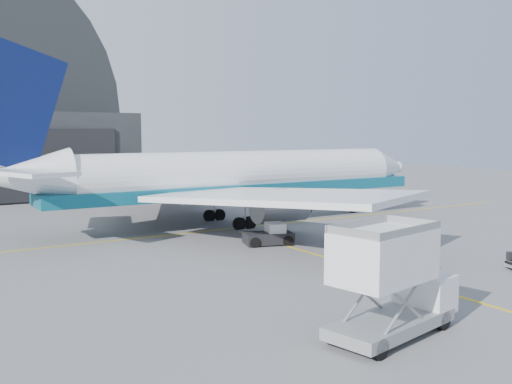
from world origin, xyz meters
TOP-DOWN VIEW (x-y plane):
  - ground at (0.00, 0.00)m, footprint 200.00×200.00m
  - taxi_lines at (0.00, 12.67)m, footprint 80.00×42.12m
  - distant_bldg_a at (38.00, 72.00)m, footprint 14.00×8.00m
  - distant_bldg_b at (55.00, 68.00)m, footprint 8.00×6.00m
  - airliner at (1.26, 22.37)m, footprint 48.69×47.21m
  - catering_truck at (-7.99, -9.27)m, footprint 7.63×4.05m
  - pushback_tug at (-0.81, 11.63)m, footprint 4.44×3.32m
  - belt_loader_a at (0.81, -0.60)m, footprint 5.39×2.92m
  - traffic_cone at (3.99, -1.73)m, footprint 0.36×0.36m

SIDE VIEW (x-z plane):
  - ground at x=0.00m, z-range 0.00..0.00m
  - distant_bldg_a at x=38.00m, z-range -2.00..2.00m
  - distant_bldg_b at x=55.00m, z-range -1.40..1.40m
  - taxi_lines at x=0.00m, z-range 0.00..0.02m
  - traffic_cone at x=3.99m, z-range -0.01..0.51m
  - belt_loader_a at x=0.81m, z-range -0.39..1.63m
  - pushback_tug at x=-0.81m, z-range -0.23..1.61m
  - catering_truck at x=-7.99m, z-range 0.03..5.01m
  - airliner at x=1.26m, z-range -3.76..13.32m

